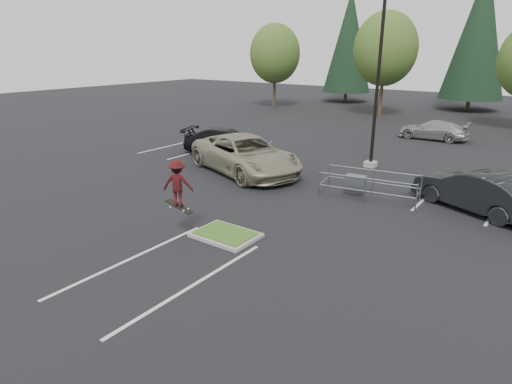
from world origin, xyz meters
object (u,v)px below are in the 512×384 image
Objects in this scene: car_l_tan at (245,154)px; decid_a at (275,55)px; car_far_silver at (433,130)px; car_r_charc at (476,191)px; decid_b at (385,51)px; conif_b at (479,32)px; car_l_black at (226,142)px; conif_a at (349,42)px; cart_corral at (359,181)px; skateboarder at (178,183)px; light_pole at (378,83)px.

decid_a is at bearing 50.41° from car_l_tan.
car_l_tan is at bearing -21.42° from car_far_silver.
decid_b is at bearing -126.92° from car_r_charc.
conif_b reaches higher than car_l_tan.
car_l_black is 14.59m from car_r_charc.
car_r_charc reaches higher than car_far_silver.
conif_a reaches higher than cart_corral.
car_l_black is at bearing -78.84° from conif_a.
car_l_tan is 1.48× the size of car_far_silver.
skateboarder is at bearing -81.33° from decid_b.
decid_a is 1.87× the size of car_far_silver.
light_pole is 0.70× the size of conif_b.
conif_b is at bearing -122.00° from skateboarder.
car_r_charc reaches higher than car_l_black.
decid_a is at bearing 135.75° from light_pole.
skateboarder is at bearing -61.56° from decid_a.
decid_b reaches higher than car_l_black.
car_l_black is (-3.50, 2.59, -0.19)m from car_l_tan.
car_far_silver is (1.20, -18.50, -7.16)m from conif_b.
car_l_black is at bearing -63.92° from decid_a.
skateboarder is 11.91m from car_r_charc.
car_l_tan is 1.40× the size of car_r_charc.
car_far_silver is (0.70, 10.00, -3.87)m from light_pole.
conif_a is 2.73× the size of car_far_silver.
car_l_tan is 4.36m from car_l_black.
car_l_tan is at bearing -60.72° from car_r_charc.
skateboarder is at bearing -91.66° from conif_b.
light_pole is at bearing -4.60° from car_far_silver.
conif_a is at bearing -123.32° from car_r_charc.
skateboarder is (-3.24, -7.69, 1.26)m from cart_corral.
conif_a is 24.41m from car_far_silver.
conif_b is at bearing -144.66° from car_r_charc.
conif_b is 33.87m from car_r_charc.
conif_a reaches higher than car_l_black.
car_l_black is (-8.00, -30.91, -7.06)m from conif_b.
light_pole is at bearing -44.25° from decid_a.
light_pole is at bearing -62.62° from conif_a.
decid_a reaches higher than car_r_charc.
conif_b is at bearing 58.91° from decid_b.
decid_a is at bearing 9.44° from car_l_black.
conif_a reaches higher than light_pole.
skateboarder is at bearing -72.66° from conif_a.
conif_b is 2.87× the size of car_r_charc.
car_r_charc is at bearing -78.69° from conif_b.
car_r_charc is (6.00, -3.99, -3.73)m from light_pole.
conif_a reaches higher than decid_b.
car_r_charc is (24.51, -22.02, -4.75)m from decid_a.
light_pole is 28.69m from conif_b.
conif_a is (4.01, 9.97, 1.52)m from decid_a.
car_far_silver is at bearing -22.70° from decid_a.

